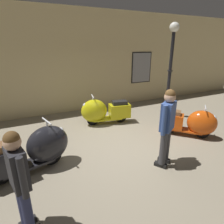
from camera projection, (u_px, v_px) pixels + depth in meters
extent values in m
plane|color=gray|center=(122.00, 148.00, 4.99)|extent=(60.00, 60.00, 0.00)
cube|color=#CCB784|center=(78.00, 62.00, 7.38)|extent=(18.00, 0.20, 3.86)
cube|color=black|center=(141.00, 68.00, 8.58)|extent=(1.01, 0.03, 1.35)
cube|color=gray|center=(142.00, 68.00, 8.57)|extent=(0.93, 0.01, 1.27)
cylinder|color=black|center=(52.00, 155.00, 4.27)|extent=(0.44, 0.18, 0.43)
cylinder|color=silver|center=(52.00, 155.00, 4.27)|extent=(0.21, 0.15, 0.19)
cylinder|color=black|center=(1.00, 174.00, 3.66)|extent=(0.44, 0.18, 0.43)
cylinder|color=silver|center=(1.00, 174.00, 3.66)|extent=(0.21, 0.15, 0.19)
cube|color=black|center=(28.00, 165.00, 3.97)|extent=(1.09, 0.61, 0.05)
ellipsoid|color=black|center=(48.00, 144.00, 4.13)|extent=(1.01, 0.75, 0.82)
cube|color=black|center=(1.00, 162.00, 3.60)|extent=(0.81, 0.59, 0.47)
sphere|color=silver|center=(60.00, 131.00, 4.24)|extent=(0.16, 0.16, 0.16)
cylinder|color=silver|center=(48.00, 128.00, 4.03)|extent=(0.05, 0.05, 0.30)
cylinder|color=silver|center=(47.00, 121.00, 3.98)|extent=(0.14, 0.47, 0.03)
cylinder|color=black|center=(93.00, 119.00, 6.37)|extent=(0.42, 0.16, 0.41)
cylinder|color=silver|center=(93.00, 119.00, 6.37)|extent=(0.20, 0.13, 0.18)
cylinder|color=black|center=(121.00, 117.00, 6.59)|extent=(0.42, 0.16, 0.41)
cylinder|color=silver|center=(121.00, 117.00, 6.59)|extent=(0.20, 0.13, 0.18)
cube|color=gold|center=(107.00, 118.00, 6.49)|extent=(1.02, 0.55, 0.05)
ellipsoid|color=gold|center=(94.00, 111.00, 6.28)|extent=(0.95, 0.69, 0.78)
cube|color=gold|center=(120.00, 111.00, 6.51)|extent=(0.76, 0.54, 0.45)
cube|color=black|center=(120.00, 103.00, 6.41)|extent=(0.54, 0.38, 0.12)
sphere|color=silver|center=(85.00, 105.00, 6.14)|extent=(0.15, 0.15, 0.15)
cylinder|color=silver|center=(93.00, 101.00, 6.16)|extent=(0.04, 0.04, 0.29)
cylinder|color=silver|center=(93.00, 96.00, 6.11)|extent=(0.12, 0.45, 0.03)
cylinder|color=black|center=(202.00, 132.00, 5.47)|extent=(0.31, 0.34, 0.38)
cylinder|color=silver|center=(202.00, 132.00, 5.47)|extent=(0.18, 0.19, 0.17)
cylinder|color=black|center=(170.00, 127.00, 5.80)|extent=(0.31, 0.34, 0.38)
cylinder|color=silver|center=(170.00, 127.00, 5.80)|extent=(0.18, 0.19, 0.17)
cube|color=#C6470F|center=(185.00, 130.00, 5.64)|extent=(0.86, 0.91, 0.05)
ellipsoid|color=#C6470F|center=(202.00, 123.00, 5.40)|extent=(0.90, 0.93, 0.73)
cube|color=#C6470F|center=(172.00, 121.00, 5.72)|extent=(0.72, 0.74, 0.42)
cube|color=brown|center=(173.00, 112.00, 5.63)|extent=(0.50, 0.52, 0.11)
sphere|color=silver|center=(214.00, 118.00, 5.24)|extent=(0.14, 0.14, 0.14)
cylinder|color=silver|center=(205.00, 112.00, 5.28)|extent=(0.04, 0.04, 0.27)
cylinder|color=silver|center=(206.00, 107.00, 5.23)|extent=(0.33, 0.30, 0.03)
cylinder|color=black|center=(166.00, 115.00, 7.12)|extent=(0.28, 0.28, 0.18)
cylinder|color=black|center=(170.00, 75.00, 6.63)|extent=(0.11, 0.11, 2.77)
torus|color=black|center=(170.00, 71.00, 6.58)|extent=(0.19, 0.19, 0.04)
sphere|color=white|center=(174.00, 27.00, 6.12)|extent=(0.31, 0.31, 0.31)
cylinder|color=#23284C|center=(27.00, 210.00, 2.55)|extent=(0.13, 0.13, 0.79)
cube|color=black|center=(28.00, 222.00, 2.86)|extent=(0.27, 0.15, 0.08)
cylinder|color=#23284C|center=(22.00, 200.00, 2.70)|extent=(0.13, 0.13, 0.79)
cube|color=#232328|center=(17.00, 169.00, 2.43)|extent=(0.27, 0.40, 0.56)
cylinder|color=#232328|center=(23.00, 178.00, 2.27)|extent=(0.09, 0.09, 0.58)
cylinder|color=#232328|center=(13.00, 161.00, 2.59)|extent=(0.09, 0.09, 0.58)
sphere|color=tan|center=(12.00, 142.00, 2.30)|extent=(0.21, 0.21, 0.21)
sphere|color=brown|center=(11.00, 139.00, 2.29)|extent=(0.19, 0.19, 0.19)
cube|color=black|center=(164.00, 160.00, 4.41)|extent=(0.23, 0.29, 0.08)
cylinder|color=#38383D|center=(167.00, 142.00, 4.24)|extent=(0.15, 0.15, 0.86)
cube|color=black|center=(160.00, 165.00, 4.22)|extent=(0.23, 0.29, 0.08)
cylinder|color=#38383D|center=(163.00, 146.00, 4.05)|extent=(0.15, 0.15, 0.86)
cube|color=#334C8C|center=(168.00, 116.00, 3.93)|extent=(0.45, 0.39, 0.61)
cylinder|color=#334C8C|center=(171.00, 113.00, 4.13)|extent=(0.09, 0.09, 0.63)
cylinder|color=#334C8C|center=(164.00, 121.00, 3.74)|extent=(0.09, 0.09, 0.63)
sphere|color=tan|center=(170.00, 97.00, 3.79)|extent=(0.23, 0.23, 0.23)
sphere|color=brown|center=(170.00, 94.00, 3.77)|extent=(0.21, 0.21, 0.21)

